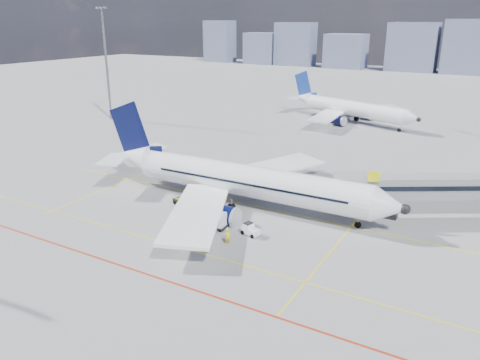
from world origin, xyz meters
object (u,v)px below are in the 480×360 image
Objects in this scene: cargo_dolly at (211,219)px; second_aircraft at (349,108)px; baggage_tug at (250,229)px; main_aircraft at (236,180)px; belt_loader at (187,202)px; ramp_worker at (228,236)px.

second_aircraft is at bearing 86.98° from cargo_dolly.
cargo_dolly is (-4.74, -0.51, 0.40)m from baggage_tug.
baggage_tug is 4.78m from cargo_dolly.
second_aircraft is (-3.15, 57.36, 0.01)m from main_aircraft.
second_aircraft is 65.63m from cargo_dolly.
second_aircraft reaches higher than cargo_dolly.
cargo_dolly is (1.40, -8.07, -2.16)m from main_aircraft.
belt_loader is 3.24× the size of ramp_worker.
cargo_dolly is 7.34m from belt_loader.
ramp_worker is (8.35, -68.06, -2.35)m from second_aircraft.
belt_loader is at bearing -139.56° from main_aircraft.
baggage_tug is 3.28m from ramp_worker.
main_aircraft is 11.55× the size of cargo_dolly.
ramp_worker is (5.20, -10.70, -2.34)m from main_aircraft.
cargo_dolly is 2.09× the size of ramp_worker.
main_aircraft is at bearing -66.15° from second_aircraft.
cargo_dolly is (4.55, -65.43, -2.17)m from second_aircraft.
cargo_dolly is at bearing -65.32° from second_aircraft.
ramp_worker is at bearing -92.91° from baggage_tug.
baggage_tug is at bearing -61.15° from second_aircraft.
ramp_worker is (3.80, -2.63, -0.18)m from cargo_dolly.
main_aircraft is 1.23× the size of second_aircraft.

